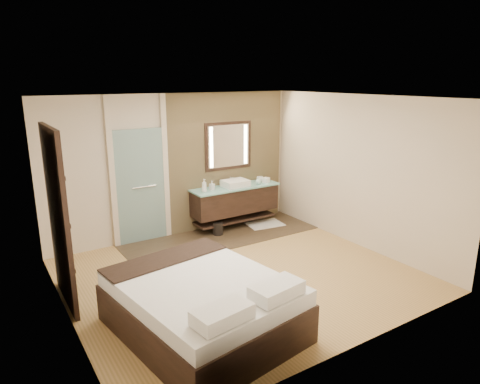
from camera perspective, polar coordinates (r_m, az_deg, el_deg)
floor at (r=6.78m, az=0.02°, el=-11.00°), size 5.00×5.00×0.00m
tile_strip at (r=8.32m, az=-2.45°, el=-5.89°), size 3.80×1.30×0.01m
stone_wall at (r=8.70m, az=-1.72°, el=4.27°), size 2.60×0.08×2.70m
vanity at (r=8.64m, az=-0.69°, el=-1.05°), size 1.85×0.55×0.88m
mirror_unit at (r=8.61m, az=-1.55°, el=6.18°), size 1.06×0.04×0.96m
frosted_door at (r=7.97m, az=-13.17°, el=1.36°), size 1.10×0.12×2.70m
shoji_partition at (r=6.06m, az=-23.02°, el=-3.15°), size 0.06×1.20×2.40m
bed at (r=5.31m, az=-4.98°, el=-14.77°), size 2.01×2.38×0.83m
bath_mat at (r=8.94m, az=3.34°, el=-4.30°), size 0.78×0.59×0.02m
waste_bin at (r=8.35m, az=-2.96°, el=-4.95°), size 0.25×0.25×0.25m
tissue_box at (r=8.88m, az=3.50°, el=1.60°), size 0.16×0.16×0.10m
soap_bottle_a at (r=8.15m, az=-4.80°, el=0.89°), size 0.11×0.11×0.25m
soap_bottle_b at (r=8.28m, az=-3.76°, el=0.88°), size 0.09×0.09×0.18m
soap_bottle_c at (r=8.71m, az=2.47°, el=1.51°), size 0.12×0.12×0.15m
cup at (r=8.93m, az=2.67°, el=1.72°), size 0.18×0.18×0.11m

